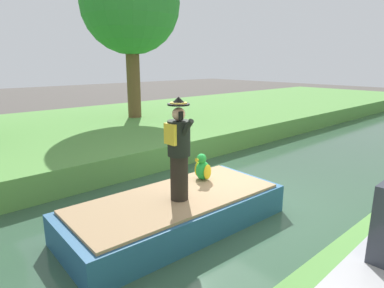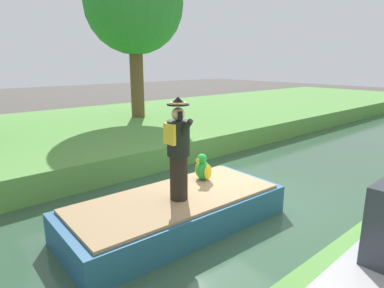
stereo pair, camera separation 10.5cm
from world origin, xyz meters
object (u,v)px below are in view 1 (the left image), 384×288
(boat, at_px, (176,212))
(tree_slender, at_px, (130,5))
(person_pirate, at_px, (179,150))
(parrot_plush, at_px, (203,168))

(boat, bearing_deg, tree_slender, 152.20)
(boat, relative_size, tree_slender, 0.65)
(person_pirate, xyz_separation_m, tree_slender, (-7.94, 4.14, 3.72))
(parrot_plush, xyz_separation_m, tree_slender, (-7.48, 3.12, 4.40))
(parrot_plush, relative_size, tree_slender, 0.09)
(boat, distance_m, tree_slender, 10.11)
(person_pirate, height_order, tree_slender, tree_slender)
(parrot_plush, bearing_deg, person_pirate, -66.00)
(boat, relative_size, parrot_plush, 7.48)
(parrot_plush, bearing_deg, tree_slender, 157.37)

